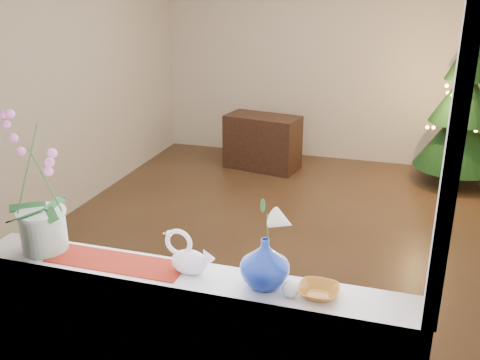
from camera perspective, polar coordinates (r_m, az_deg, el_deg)
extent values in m
plane|color=#3A2718|center=(5.02, 5.15, -5.97)|extent=(5.00, 5.00, 0.00)
cube|color=beige|center=(7.02, 9.96, 12.96)|extent=(4.50, 0.10, 2.70)
cube|color=beige|center=(2.28, -7.24, -2.14)|extent=(4.50, 0.10, 2.70)
cube|color=beige|center=(5.48, -18.39, 10.24)|extent=(0.10, 5.00, 2.70)
cube|color=white|center=(2.59, -5.61, -10.34)|extent=(2.20, 0.26, 0.04)
cube|color=maroon|center=(2.73, -13.10, -8.51)|extent=(0.70, 0.20, 0.01)
imported|color=navy|center=(2.41, 2.66, -8.43)|extent=(0.34, 0.34, 0.27)
sphere|color=silver|center=(2.39, 5.42, -11.50)|extent=(0.10, 0.10, 0.08)
imported|color=#9E5E1A|center=(2.42, 8.38, -11.75)|extent=(0.16, 0.16, 0.04)
cube|color=black|center=(6.71, 2.41, 4.05)|extent=(0.97, 0.61, 0.67)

